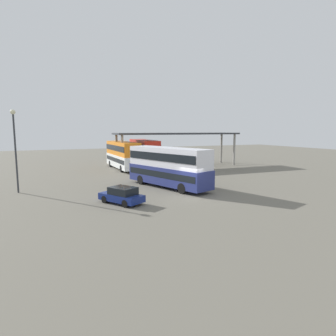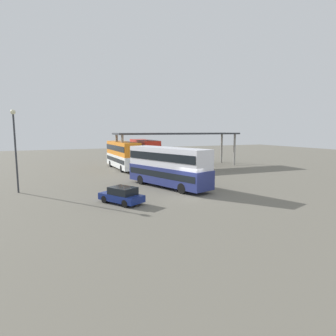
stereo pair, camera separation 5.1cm
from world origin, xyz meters
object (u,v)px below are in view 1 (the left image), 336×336
parked_hatchback (122,195)px  double_decker_near_canopy (123,154)px  lamppost_tall (15,141)px  double_decker_mid_row (144,152)px  double_decker_main (168,166)px

parked_hatchback → double_decker_near_canopy: (5.50, 20.15, 1.58)m
parked_hatchback → lamppost_tall: lamppost_tall is taller
parked_hatchback → double_decker_near_canopy: size_ratio=0.38×
parked_hatchback → lamppost_tall: bearing=15.4°
double_decker_mid_row → lamppost_tall: lamppost_tall is taller
parked_hatchback → double_decker_near_canopy: bearing=-44.9°
double_decker_main → double_decker_mid_row: size_ratio=0.98×
lamppost_tall → parked_hatchback: bearing=-44.9°
double_decker_main → parked_hatchback: (-6.07, -4.55, -1.58)m
double_decker_main → parked_hatchback: size_ratio=2.58×
double_decker_main → parked_hatchback: double_decker_main is taller
double_decker_near_canopy → parked_hatchback: bearing=164.0°
parked_hatchback → double_decker_mid_row: double_decker_mid_row is taller
double_decker_near_canopy → lamppost_tall: size_ratio=1.39×
double_decker_mid_row → double_decker_near_canopy: bearing=106.0°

